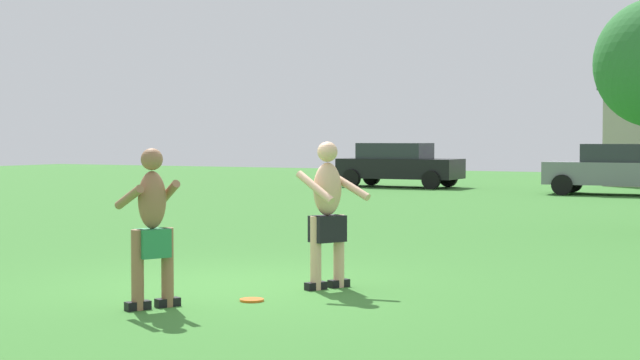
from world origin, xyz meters
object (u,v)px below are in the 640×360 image
at_px(player_near, 328,211).
at_px(player_in_green, 152,225).
at_px(car_black_mid_lot, 399,164).
at_px(car_gray_far_end, 619,168).
at_px(frisbee, 252,300).

relative_size(player_near, player_in_green, 1.04).
height_order(car_black_mid_lot, car_gray_far_end, same).
bearing_deg(player_in_green, car_gray_far_end, 89.44).
relative_size(frisbee, car_gray_far_end, 0.06).
distance_m(car_black_mid_lot, car_gray_far_end, 8.01).
bearing_deg(frisbee, car_black_mid_lot, 109.81).
distance_m(frisbee, car_black_mid_lot, 24.73).
height_order(player_near, car_gray_far_end, player_near).
bearing_deg(frisbee, player_near, 75.06).
bearing_deg(car_black_mid_lot, frisbee, -70.19).
relative_size(frisbee, car_black_mid_lot, 0.06).
bearing_deg(player_near, frisbee, -104.94).
bearing_deg(frisbee, player_in_green, -128.33).
distance_m(player_near, player_in_green, 2.26).
bearing_deg(player_near, player_in_green, -115.99).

